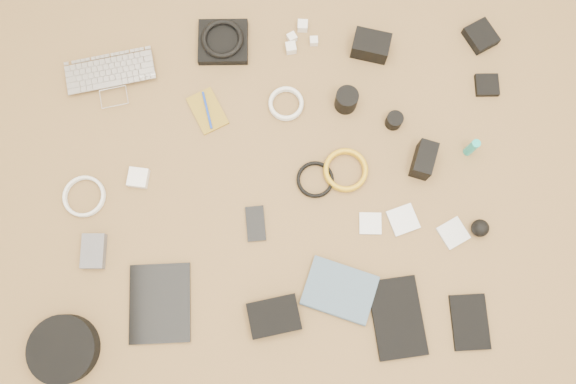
{
  "coord_description": "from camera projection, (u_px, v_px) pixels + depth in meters",
  "views": [
    {
      "loc": [
        -0.01,
        -0.39,
        1.69
      ],
      "look_at": [
        0.02,
        -0.03,
        0.02
      ],
      "focal_mm": 35.0,
      "sensor_mm": 36.0,
      "label": 1
    }
  ],
  "objects": [
    {
      "name": "laptop",
      "position": [
        112.0,
        83.0,
        1.8
      ],
      "size": [
        0.31,
        0.23,
        0.02
      ],
      "primitive_type": "imported",
      "rotation": [
        0.0,
        0.0,
        0.12
      ],
      "color": "#B3B3B7",
      "rests_on": "ground"
    },
    {
      "name": "headphone_pouch",
      "position": [
        223.0,
        42.0,
        1.83
      ],
      "size": [
        0.17,
        0.16,
        0.03
      ],
      "primitive_type": "cube",
      "rotation": [
        0.0,
        0.0,
        -0.08
      ],
      "color": "black",
      "rests_on": "ground"
    },
    {
      "name": "headphones",
      "position": [
        222.0,
        39.0,
        1.8
      ],
      "size": [
        0.17,
        0.17,
        0.02
      ],
      "primitive_type": "torus",
      "rotation": [
        0.0,
        0.0,
        0.28
      ],
      "color": "black",
      "rests_on": "headphone_pouch"
    },
    {
      "name": "charger_a",
      "position": [
        292.0,
        38.0,
        1.83
      ],
      "size": [
        0.04,
        0.04,
        0.03
      ],
      "primitive_type": "cube",
      "rotation": [
        0.0,
        0.0,
        0.42
      ],
      "color": "white",
      "rests_on": "ground"
    },
    {
      "name": "charger_b",
      "position": [
        291.0,
        48.0,
        1.82
      ],
      "size": [
        0.03,
        0.03,
        0.03
      ],
      "primitive_type": "cube",
      "rotation": [
        0.0,
        0.0,
        0.09
      ],
      "color": "white",
      "rests_on": "ground"
    },
    {
      "name": "charger_c",
      "position": [
        303.0,
        26.0,
        1.84
      ],
      "size": [
        0.04,
        0.04,
        0.03
      ],
      "primitive_type": "cube",
      "rotation": [
        0.0,
        0.0,
        -0.14
      ],
      "color": "white",
      "rests_on": "ground"
    },
    {
      "name": "charger_d",
      "position": [
        314.0,
        41.0,
        1.83
      ],
      "size": [
        0.03,
        0.03,
        0.02
      ],
      "primitive_type": "cube",
      "rotation": [
        0.0,
        0.0,
        -0.05
      ],
      "color": "white",
      "rests_on": "ground"
    },
    {
      "name": "dslr_camera",
      "position": [
        371.0,
        46.0,
        1.8
      ],
      "size": [
        0.14,
        0.11,
        0.07
      ],
      "primitive_type": "cube",
      "rotation": [
        0.0,
        0.0,
        -0.32
      ],
      "color": "black",
      "rests_on": "ground"
    },
    {
      "name": "lens_pouch",
      "position": [
        481.0,
        36.0,
        1.83
      ],
      "size": [
        0.11,
        0.12,
        0.03
      ],
      "primitive_type": "cube",
      "rotation": [
        0.0,
        0.0,
        0.42
      ],
      "color": "black",
      "rests_on": "ground"
    },
    {
      "name": "notebook_olive",
      "position": [
        207.0,
        111.0,
        1.79
      ],
      "size": [
        0.13,
        0.16,
        0.01
      ],
      "primitive_type": "cube",
      "rotation": [
        0.0,
        0.0,
        0.39
      ],
      "color": "olive",
      "rests_on": "ground"
    },
    {
      "name": "pen_blue",
      "position": [
        207.0,
        110.0,
        1.78
      ],
      "size": [
        0.03,
        0.13,
        0.01
      ],
      "primitive_type": "cylinder",
      "rotation": [
        1.57,
        0.0,
        0.17
      ],
      "color": "#1536AF",
      "rests_on": "notebook_olive"
    },
    {
      "name": "cable_white_a",
      "position": [
        286.0,
        104.0,
        1.79
      ],
      "size": [
        0.14,
        0.14,
        0.01
      ],
      "primitive_type": "torus",
      "rotation": [
        0.0,
        0.0,
        0.26
      ],
      "color": "silver",
      "rests_on": "ground"
    },
    {
      "name": "lens_a",
      "position": [
        346.0,
        100.0,
        1.76
      ],
      "size": [
        0.08,
        0.08,
        0.08
      ],
      "primitive_type": "cylinder",
      "rotation": [
        0.0,
        0.0,
        0.19
      ],
      "color": "black",
      "rests_on": "ground"
    },
    {
      "name": "lens_b",
      "position": [
        394.0,
        120.0,
        1.76
      ],
      "size": [
        0.06,
        0.06,
        0.05
      ],
      "primitive_type": "cylinder",
      "rotation": [
        0.0,
        0.0,
        -0.12
      ],
      "color": "black",
      "rests_on": "ground"
    },
    {
      "name": "card_reader",
      "position": [
        487.0,
        85.0,
        1.8
      ],
      "size": [
        0.08,
        0.08,
        0.02
      ],
      "primitive_type": "cube",
      "rotation": [
        0.0,
        0.0,
        -0.08
      ],
      "color": "black",
      "rests_on": "ground"
    },
    {
      "name": "power_brick",
      "position": [
        138.0,
        178.0,
        1.73
      ],
      "size": [
        0.07,
        0.07,
        0.03
      ],
      "primitive_type": "cube",
      "rotation": [
        0.0,
        0.0,
        -0.21
      ],
      "color": "white",
      "rests_on": "ground"
    },
    {
      "name": "cable_white_b",
      "position": [
        85.0,
        197.0,
        1.72
      ],
      "size": [
        0.16,
        0.16,
        0.01
      ],
      "primitive_type": "torus",
      "rotation": [
        0.0,
        0.0,
        -0.24
      ],
      "color": "silver",
      "rests_on": "ground"
    },
    {
      "name": "cable_black",
      "position": [
        315.0,
        180.0,
        1.74
      ],
      "size": [
        0.15,
        0.15,
        0.01
      ],
      "primitive_type": "torus",
      "rotation": [
        0.0,
        0.0,
        0.38
      ],
      "color": "black",
      "rests_on": "ground"
    },
    {
      "name": "cable_yellow",
      "position": [
        345.0,
        171.0,
        1.74
      ],
      "size": [
        0.15,
        0.15,
        0.02
      ],
      "primitive_type": "torus",
      "rotation": [
        0.0,
        0.0,
        -0.11
      ],
      "color": "gold",
      "rests_on": "ground"
    },
    {
      "name": "flash",
      "position": [
        424.0,
        160.0,
        1.71
      ],
      "size": [
        0.09,
        0.12,
        0.08
      ],
      "primitive_type": "cube",
      "rotation": [
        0.0,
        0.0,
        -0.39
      ],
      "color": "black",
      "rests_on": "ground"
    },
    {
      "name": "lens_cleaner",
      "position": [
        472.0,
        148.0,
        1.72
      ],
      "size": [
        0.03,
        0.03,
        0.09
      ],
      "primitive_type": "cylinder",
      "rotation": [
        0.0,
        0.0,
        0.25
      ],
      "color": "teal",
      "rests_on": "ground"
    },
    {
      "name": "battery_charger",
      "position": [
        94.0,
        251.0,
        1.68
      ],
      "size": [
        0.08,
        0.11,
        0.03
      ],
      "primitive_type": "cube",
      "rotation": [
        0.0,
        0.0,
        -0.09
      ],
      "color": "#55555A",
      "rests_on": "ground"
    },
    {
      "name": "tablet",
      "position": [
        160.0,
        303.0,
        1.66
      ],
      "size": [
        0.19,
        0.24,
        0.01
      ],
      "primitive_type": "cube",
      "rotation": [
        0.0,
        0.0,
        -0.04
      ],
      "color": "black",
      "rests_on": "ground"
    },
    {
      "name": "phone",
      "position": [
        256.0,
        224.0,
        1.71
      ],
      "size": [
        0.06,
        0.11,
        0.01
      ],
      "primitive_type": "cube",
      "rotation": [
        0.0,
        0.0,
        0.01
      ],
      "color": "black",
      "rests_on": "ground"
    },
    {
      "name": "filter_case_left",
      "position": [
        370.0,
        223.0,
        1.71
      ],
      "size": [
        0.07,
        0.07,
        0.01
      ],
      "primitive_type": "cube",
      "rotation": [
        0.0,
        0.0,
        -0.1
      ],
      "color": "silver",
      "rests_on": "ground"
    },
    {
      "name": "filter_case_mid",
      "position": [
        403.0,
        220.0,
        1.71
      ],
      "size": [
        0.1,
        0.1,
        0.01
      ],
      "primitive_type": "cube",
      "rotation": [
        0.0,
        0.0,
        0.26
      ],
      "color": "silver",
      "rests_on": "ground"
    },
    {
      "name": "filter_case_right",
      "position": [
        453.0,
        233.0,
        1.7
      ],
      "size": [
        0.1,
        0.1,
        0.01
      ],
      "primitive_type": "cube",
      "rotation": [
        0.0,
        0.0,
        0.43
      ],
      "color": "silver",
      "rests_on": "ground"
    },
    {
      "name": "air_blower",
      "position": [
        480.0,
        228.0,
        1.68
      ],
      "size": [
        0.07,
        0.07,
        0.05
      ],
      "primitive_type": "sphere",
      "rotation": [
        0.0,
        0.0,
        -0.29
      ],
      "color": "black",
      "rests_on": "ground"
    },
    {
      "name": "headphone_case",
      "position": [
        64.0,
        349.0,
        1.61
      ],
      "size": [
        0.24,
        0.24,
        0.05
      ],
      "primitive_type": "cylinder",
      "rotation": [
        0.0,
        0.0,
        0.25
      ],
      "color": "black",
      "rests_on": "ground"
    },
    {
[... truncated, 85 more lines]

